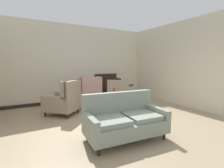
% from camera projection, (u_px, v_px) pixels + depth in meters
% --- Properties ---
extents(ground, '(8.49, 8.49, 0.00)m').
position_uv_depth(ground, '(119.00, 122.00, 4.41)').
color(ground, '#9E896B').
extents(wall_back, '(6.22, 0.08, 3.12)m').
position_uv_depth(wall_back, '(80.00, 64.00, 6.83)').
color(wall_back, beige).
rests_on(wall_back, ground).
extents(wall_right, '(0.08, 4.23, 3.12)m').
position_uv_depth(wall_right, '(171.00, 64.00, 6.51)').
color(wall_right, beige).
rests_on(wall_right, ground).
extents(baseboard_back, '(6.06, 0.03, 0.12)m').
position_uv_depth(baseboard_back, '(81.00, 100.00, 6.96)').
color(baseboard_back, black).
rests_on(baseboard_back, ground).
extents(coffee_table, '(0.98, 0.98, 0.47)m').
position_uv_depth(coffee_table, '(116.00, 103.00, 4.90)').
color(coffee_table, black).
rests_on(coffee_table, ground).
extents(porcelain_vase, '(0.17, 0.17, 0.39)m').
position_uv_depth(porcelain_vase, '(114.00, 95.00, 4.88)').
color(porcelain_vase, brown).
rests_on(porcelain_vase, coffee_table).
extents(settee, '(1.70, 0.95, 0.94)m').
position_uv_depth(settee, '(124.00, 120.00, 3.40)').
color(settee, gray).
rests_on(settee, ground).
extents(armchair_far_left, '(1.11, 1.11, 0.96)m').
position_uv_depth(armchair_far_left, '(118.00, 93.00, 6.41)').
color(armchair_far_left, gray).
rests_on(armchair_far_left, ground).
extents(armchair_foreground_right, '(1.20, 1.20, 1.06)m').
position_uv_depth(armchair_foreground_right, '(65.00, 101.00, 5.02)').
color(armchair_foreground_right, gray).
rests_on(armchair_foreground_right, ground).
extents(armchair_near_window, '(0.87, 0.97, 1.10)m').
position_uv_depth(armchair_near_window, '(88.00, 94.00, 6.02)').
color(armchair_near_window, tan).
rests_on(armchair_near_window, ground).
extents(side_table, '(0.60, 0.60, 0.74)m').
position_uv_depth(side_table, '(126.00, 92.00, 6.46)').
color(side_table, black).
rests_on(side_table, ground).
extents(sideboard, '(1.08, 0.42, 1.12)m').
position_uv_depth(sideboard, '(108.00, 87.00, 7.27)').
color(sideboard, black).
rests_on(sideboard, ground).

